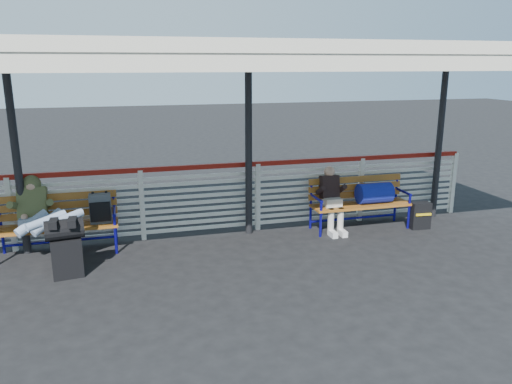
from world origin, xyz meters
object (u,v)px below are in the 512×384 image
object	(u,v)px
luggage_stack	(66,246)
companion_person	(332,198)
bench_left	(71,215)
traveler_man	(43,217)
suitcase_side	(420,215)
bench_right	(367,195)

from	to	relation	value
luggage_stack	companion_person	world-z (taller)	companion_person
companion_person	bench_left	bearing A→B (deg)	178.03
traveler_man	bench_left	bearing A→B (deg)	45.58
traveler_man	suitcase_side	distance (m)	6.30
companion_person	suitcase_side	distance (m)	1.67
luggage_stack	bench_right	world-z (taller)	bench_right
luggage_stack	bench_left	world-z (taller)	bench_left
luggage_stack	bench_left	xyz separation A→B (m)	(-0.00, 1.00, 0.14)
bench_left	companion_person	distance (m)	4.33
suitcase_side	traveler_man	bearing A→B (deg)	-176.37
luggage_stack	bench_right	bearing A→B (deg)	1.60
luggage_stack	traveler_man	distance (m)	0.78
bench_left	traveler_man	size ratio (longest dim) A/B	1.15
suitcase_side	bench_left	bearing A→B (deg)	-179.84
bench_left	bench_right	world-z (taller)	bench_left
bench_left	suitcase_side	xyz separation A→B (m)	(5.93, -0.45, -0.35)
luggage_stack	companion_person	distance (m)	4.42
companion_person	suitcase_side	bearing A→B (deg)	-10.54
bench_left	bench_right	distance (m)	5.02
suitcase_side	luggage_stack	bearing A→B (deg)	-170.17
bench_left	companion_person	size ratio (longest dim) A/B	1.57
companion_person	bench_right	bearing A→B (deg)	0.24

